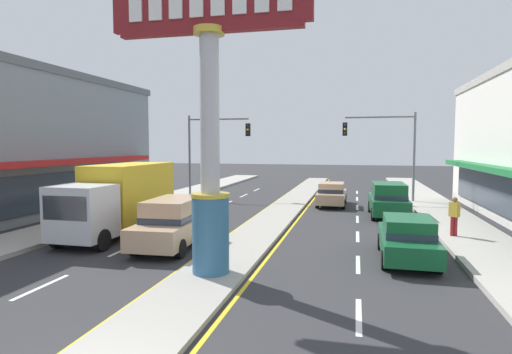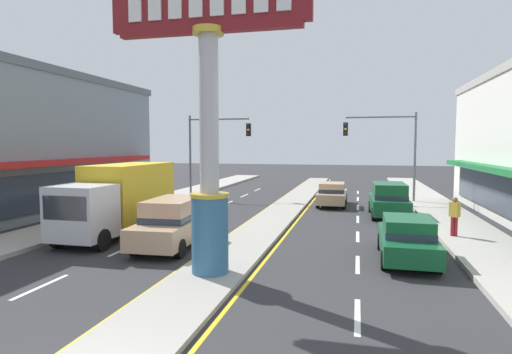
{
  "view_description": "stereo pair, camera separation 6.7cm",
  "coord_description": "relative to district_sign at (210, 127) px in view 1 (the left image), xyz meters",
  "views": [
    {
      "loc": [
        4.23,
        -5.08,
        4.01
      ],
      "look_at": [
        -0.02,
        12.76,
        2.6
      ],
      "focal_mm": 29.51,
      "sensor_mm": 36.0,
      "label": 1
    },
    {
      "loc": [
        4.3,
        -5.06,
        4.01
      ],
      "look_at": [
        -0.02,
        12.76,
        2.6
      ],
      "focal_mm": 29.51,
      "sensor_mm": 36.0,
      "label": 2
    }
  ],
  "objects": [
    {
      "name": "box_truck_far_right_lane",
      "position": [
        -6.0,
        4.83,
        -2.84
      ],
      "size": [
        2.29,
        6.91,
        3.12
      ],
      "color": "silver",
      "rests_on": "ground"
    },
    {
      "name": "traffic_light_left_side",
      "position": [
        -6.29,
        17.93,
        -0.29
      ],
      "size": [
        4.86,
        0.46,
        6.2
      ],
      "color": "slate",
      "rests_on": "ground"
    },
    {
      "name": "suv_near_left_lane",
      "position": [
        6.01,
        12.4,
        -3.55
      ],
      "size": [
        2.06,
        4.65,
        1.9
      ],
      "color": "#14562D",
      "rests_on": "ground"
    },
    {
      "name": "suv_mid_left_lane",
      "position": [
        -2.71,
        3.22,
        -3.55
      ],
      "size": [
        2.14,
        4.69,
        1.9
      ],
      "color": "tan",
      "rests_on": "ground"
    },
    {
      "name": "district_sign",
      "position": [
        0.0,
        0.0,
        0.0
      ],
      "size": [
        6.07,
        1.17,
        8.65
      ],
      "color": "#33668C",
      "rests_on": "median_strip"
    },
    {
      "name": "lane_markings",
      "position": [
        -0.0,
        9.87,
        -4.53
      ],
      "size": [
        8.86,
        52.0,
        0.01
      ],
      "color": "silver",
      "rests_on": "ground"
    },
    {
      "name": "median_strip",
      "position": [
        0.0,
        11.23,
        -4.46
      ],
      "size": [
        2.12,
        52.0,
        0.14
      ],
      "primitive_type": "cube",
      "color": "#A39E93",
      "rests_on": "ground"
    },
    {
      "name": "traffic_light_right_side",
      "position": [
        6.29,
        18.28,
        -0.29
      ],
      "size": [
        4.86,
        0.46,
        6.2
      ],
      "color": "slate",
      "rests_on": "ground"
    },
    {
      "name": "sedan_kerb_right",
      "position": [
        2.71,
        16.01,
        -3.75
      ],
      "size": [
        1.86,
        4.31,
        1.53
      ],
      "color": "tan",
      "rests_on": "ground"
    },
    {
      "name": "sedan_far_left_oncoming",
      "position": [
        6.01,
        3.29,
        -3.75
      ],
      "size": [
        1.86,
        4.31,
        1.53
      ],
      "color": "#14562D",
      "rests_on": "ground"
    },
    {
      "name": "pedestrian_near_kerb",
      "position": [
        8.29,
        7.08,
        -3.42
      ],
      "size": [
        0.43,
        0.44,
        1.65
      ],
      "color": "maroon",
      "rests_on": "sidewalk_right"
    },
    {
      "name": "sidewalk_left",
      "position": [
        -9.12,
        9.23,
        -4.44
      ],
      "size": [
        2.92,
        60.0,
        0.18
      ],
      "primitive_type": "cube",
      "color": "#ADA89E",
      "rests_on": "ground"
    },
    {
      "name": "sidewalk_right",
      "position": [
        9.12,
        9.23,
        -4.44
      ],
      "size": [
        2.92,
        60.0,
        0.18
      ],
      "primitive_type": "cube",
      "color": "#ADA89E",
      "rests_on": "ground"
    }
  ]
}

